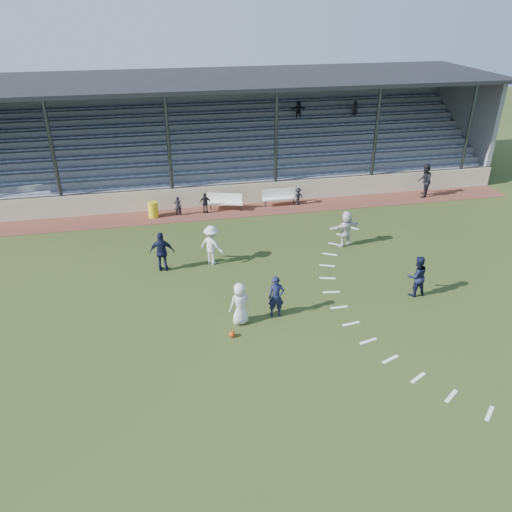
{
  "coord_description": "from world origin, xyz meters",
  "views": [
    {
      "loc": [
        -3.62,
        -15.48,
        11.02
      ],
      "look_at": [
        0.0,
        2.5,
        1.3
      ],
      "focal_mm": 35.0,
      "sensor_mm": 36.0,
      "label": 1
    }
  ],
  "objects_px": {
    "player_navy_lead": "(276,297)",
    "official": "(424,181)",
    "bench_left": "(225,200)",
    "player_white_lead": "(240,304)",
    "bench_right": "(279,196)",
    "football": "(232,334)",
    "trash_bin": "(153,210)"
  },
  "relations": [
    {
      "from": "football",
      "to": "official",
      "type": "bearing_deg",
      "value": 40.48
    },
    {
      "from": "player_white_lead",
      "to": "official",
      "type": "relative_size",
      "value": 0.84
    },
    {
      "from": "bench_left",
      "to": "football",
      "type": "height_order",
      "value": "bench_left"
    },
    {
      "from": "bench_left",
      "to": "bench_right",
      "type": "relative_size",
      "value": 1.01
    },
    {
      "from": "bench_left",
      "to": "bench_right",
      "type": "xyz_separation_m",
      "value": [
        3.2,
        0.09,
        0.0
      ]
    },
    {
      "from": "football",
      "to": "bench_left",
      "type": "bearing_deg",
      "value": 82.92
    },
    {
      "from": "football",
      "to": "player_white_lead",
      "type": "distance_m",
      "value": 1.18
    },
    {
      "from": "player_white_lead",
      "to": "official",
      "type": "distance_m",
      "value": 16.92
    },
    {
      "from": "player_white_lead",
      "to": "official",
      "type": "xyz_separation_m",
      "value": [
        13.08,
        10.73,
        0.18
      ]
    },
    {
      "from": "football",
      "to": "player_navy_lead",
      "type": "distance_m",
      "value": 2.24
    },
    {
      "from": "bench_right",
      "to": "trash_bin",
      "type": "bearing_deg",
      "value": -178.89
    },
    {
      "from": "bench_right",
      "to": "football",
      "type": "distance_m",
      "value": 12.82
    },
    {
      "from": "bench_right",
      "to": "football",
      "type": "bearing_deg",
      "value": -113.03
    },
    {
      "from": "football",
      "to": "official",
      "type": "height_order",
      "value": "official"
    },
    {
      "from": "football",
      "to": "player_navy_lead",
      "type": "height_order",
      "value": "player_navy_lead"
    },
    {
      "from": "trash_bin",
      "to": "official",
      "type": "height_order",
      "value": "official"
    },
    {
      "from": "bench_left",
      "to": "player_white_lead",
      "type": "height_order",
      "value": "player_white_lead"
    },
    {
      "from": "official",
      "to": "bench_right",
      "type": "bearing_deg",
      "value": -59.85
    },
    {
      "from": "bench_left",
      "to": "official",
      "type": "xyz_separation_m",
      "value": [
        12.05,
        -0.3,
        0.44
      ]
    },
    {
      "from": "player_navy_lead",
      "to": "football",
      "type": "bearing_deg",
      "value": -146.96
    },
    {
      "from": "bench_right",
      "to": "official",
      "type": "bearing_deg",
      "value": -4.16
    },
    {
      "from": "trash_bin",
      "to": "player_navy_lead",
      "type": "bearing_deg",
      "value": -67.28
    },
    {
      "from": "bench_right",
      "to": "player_white_lead",
      "type": "bearing_deg",
      "value": -112.47
    },
    {
      "from": "trash_bin",
      "to": "official",
      "type": "xyz_separation_m",
      "value": [
        16.08,
        -0.04,
        0.57
      ]
    },
    {
      "from": "player_white_lead",
      "to": "bench_left",
      "type": "bearing_deg",
      "value": -111.98
    },
    {
      "from": "player_navy_lead",
      "to": "player_white_lead",
      "type": "bearing_deg",
      "value": -167.59
    },
    {
      "from": "player_navy_lead",
      "to": "official",
      "type": "relative_size",
      "value": 0.84
    },
    {
      "from": "trash_bin",
      "to": "player_white_lead",
      "type": "bearing_deg",
      "value": -74.42
    },
    {
      "from": "bench_left",
      "to": "trash_bin",
      "type": "height_order",
      "value": "bench_left"
    },
    {
      "from": "football",
      "to": "official",
      "type": "xyz_separation_m",
      "value": [
        13.52,
        11.54,
        0.91
      ]
    },
    {
      "from": "trash_bin",
      "to": "football",
      "type": "distance_m",
      "value": 11.86
    },
    {
      "from": "football",
      "to": "player_white_lead",
      "type": "height_order",
      "value": "player_white_lead"
    }
  ]
}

